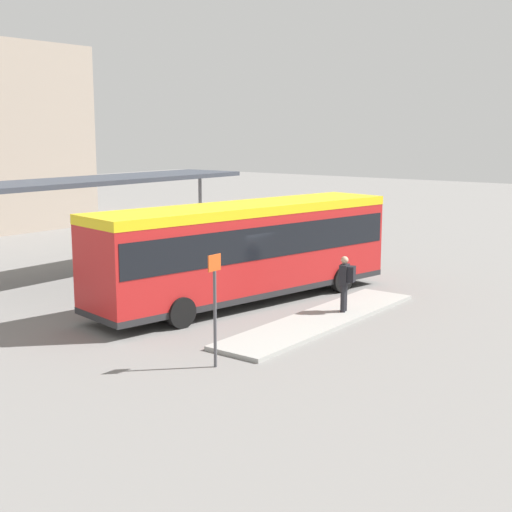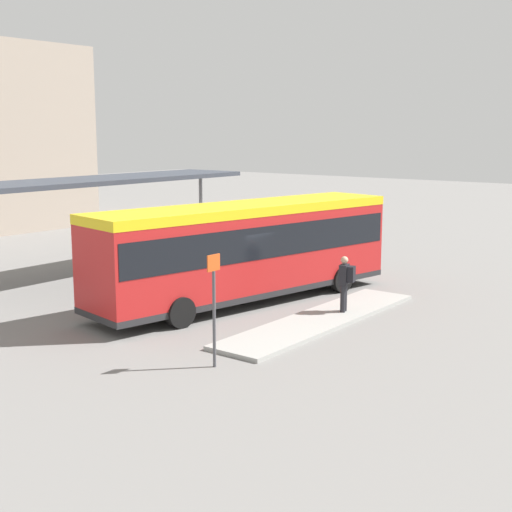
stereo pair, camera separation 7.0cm
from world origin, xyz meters
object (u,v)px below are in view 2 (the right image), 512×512
(city_bus, at_px, (246,245))
(bicycle_white, at_px, (279,243))
(bicycle_orange, at_px, (252,240))
(platform_sign, at_px, (214,305))
(pedestrian_waiting, at_px, (346,280))
(bicycle_black, at_px, (265,242))
(potted_planter_near_shelter, at_px, (222,251))
(bicycle_red, at_px, (294,244))

(city_bus, distance_m, bicycle_white, 10.70)
(bicycle_orange, height_order, platform_sign, platform_sign)
(city_bus, relative_size, bicycle_orange, 7.23)
(platform_sign, bearing_deg, bicycle_white, 30.62)
(pedestrian_waiting, distance_m, bicycle_black, 12.91)
(city_bus, height_order, potted_planter_near_shelter, city_bus)
(bicycle_black, distance_m, potted_planter_near_shelter, 5.06)
(city_bus, height_order, pedestrian_waiting, city_bus)
(bicycle_white, xyz_separation_m, bicycle_orange, (-0.10, 1.54, -0.02))
(pedestrian_waiting, bearing_deg, platform_sign, 74.99)
(bicycle_black, relative_size, platform_sign, 0.58)
(pedestrian_waiting, xyz_separation_m, potted_planter_near_shelter, (3.73, 8.24, -0.45))
(pedestrian_waiting, xyz_separation_m, bicycle_red, (8.87, 8.06, -0.76))
(pedestrian_waiting, height_order, platform_sign, platform_sign)
(pedestrian_waiting, relative_size, bicycle_orange, 1.09)
(bicycle_white, xyz_separation_m, platform_sign, (-14.93, -8.84, 1.18))
(bicycle_red, relative_size, bicycle_orange, 1.05)
(pedestrian_waiting, distance_m, platform_sign, 6.26)
(bicycle_black, distance_m, platform_sign, 17.72)
(bicycle_white, xyz_separation_m, bicycle_black, (-0.10, 0.77, -0.03))
(city_bus, height_order, bicycle_black, city_bus)
(bicycle_red, bearing_deg, bicycle_black, 10.67)
(bicycle_red, bearing_deg, city_bus, 116.24)
(pedestrian_waiting, relative_size, platform_sign, 0.63)
(bicycle_orange, distance_m, potted_planter_near_shelter, 5.32)
(bicycle_white, bearing_deg, bicycle_orange, 10.02)
(bicycle_orange, bearing_deg, pedestrian_waiting, -32.11)
(potted_planter_near_shelter, bearing_deg, bicycle_orange, 23.74)
(bicycle_white, bearing_deg, bicycle_black, 13.64)
(pedestrian_waiting, height_order, bicycle_red, pedestrian_waiting)
(pedestrian_waiting, height_order, potted_planter_near_shelter, pedestrian_waiting)
(city_bus, relative_size, bicycle_white, 6.72)
(pedestrian_waiting, bearing_deg, bicycle_white, -59.63)
(pedestrian_waiting, distance_m, bicycle_orange, 13.49)
(bicycle_white, distance_m, bicycle_black, 0.78)
(platform_sign, bearing_deg, city_bus, 31.92)
(bicycle_red, distance_m, potted_planter_near_shelter, 5.15)
(potted_planter_near_shelter, bearing_deg, platform_sign, -140.42)
(city_bus, xyz_separation_m, platform_sign, (-5.75, -3.58, -0.38))
(city_bus, distance_m, bicycle_black, 11.02)
(bicycle_white, bearing_deg, platform_sign, 126.82)
(bicycle_orange, bearing_deg, potted_planter_near_shelter, -58.75)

